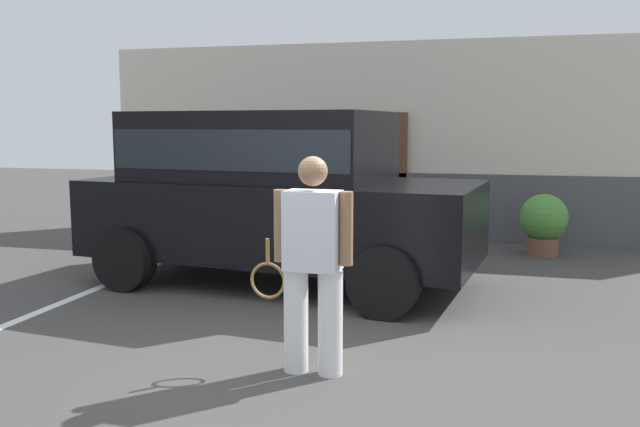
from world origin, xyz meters
TOP-DOWN VIEW (x-y plane):
  - ground_plane at (0.00, 0.00)m, footprint 40.00×40.00m
  - parking_stripe_0 at (-2.93, 1.50)m, footprint 0.12×4.40m
  - house_frontage at (-0.00, 6.35)m, footprint 10.56×0.40m
  - parked_suv at (-1.04, 2.53)m, footprint 4.78×2.57m
  - tennis_player_man at (0.22, -0.20)m, footprint 0.88×0.27m
  - potted_plant_by_porch at (2.20, 5.18)m, footprint 0.69×0.69m

SIDE VIEW (x-z plane):
  - ground_plane at x=0.00m, z-range 0.00..0.00m
  - parking_stripe_0 at x=-2.93m, z-range 0.00..0.01m
  - potted_plant_by_porch at x=2.20m, z-range 0.05..0.95m
  - tennis_player_man at x=0.22m, z-range 0.03..1.70m
  - parked_suv at x=-1.04m, z-range 0.12..2.17m
  - house_frontage at x=0.00m, z-range -0.10..3.16m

